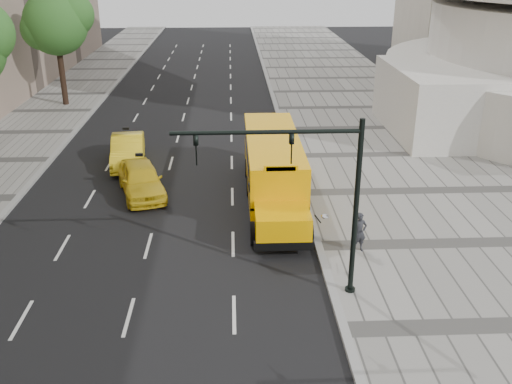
{
  "coord_description": "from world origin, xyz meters",
  "views": [
    {
      "loc": [
        2.53,
        -25.99,
        11.14
      ],
      "look_at": [
        3.5,
        -4.0,
        1.9
      ],
      "focal_mm": 40.0,
      "sensor_mm": 36.0,
      "label": 1
    }
  ],
  "objects_px": {
    "school_bus": "(273,164)",
    "taxi_near": "(141,179)",
    "traffic_signal": "(315,188)",
    "taxi_far": "(128,151)",
    "tree_c": "(57,23)",
    "pedestrian": "(359,232)"
  },
  "relations": [
    {
      "from": "school_bus",
      "to": "taxi_near",
      "type": "xyz_separation_m",
      "value": [
        -6.5,
        0.62,
        -0.95
      ]
    },
    {
      "from": "taxi_near",
      "to": "school_bus",
      "type": "bearing_deg",
      "value": -21.98
    },
    {
      "from": "school_bus",
      "to": "taxi_near",
      "type": "distance_m",
      "value": 6.59
    },
    {
      "from": "pedestrian",
      "to": "school_bus",
      "type": "bearing_deg",
      "value": 104.81
    },
    {
      "from": "taxi_near",
      "to": "traffic_signal",
      "type": "relative_size",
      "value": 0.75
    },
    {
      "from": "school_bus",
      "to": "taxi_far",
      "type": "xyz_separation_m",
      "value": [
        -7.87,
        5.12,
        -0.94
      ]
    },
    {
      "from": "tree_c",
      "to": "school_bus",
      "type": "bearing_deg",
      "value": -51.78
    },
    {
      "from": "school_bus",
      "to": "traffic_signal",
      "type": "height_order",
      "value": "traffic_signal"
    },
    {
      "from": "tree_c",
      "to": "taxi_far",
      "type": "relative_size",
      "value": 1.74
    },
    {
      "from": "school_bus",
      "to": "traffic_signal",
      "type": "relative_size",
      "value": 1.81
    },
    {
      "from": "traffic_signal",
      "to": "taxi_far",
      "type": "bearing_deg",
      "value": 121.64
    },
    {
      "from": "school_bus",
      "to": "traffic_signal",
      "type": "distance_m",
      "value": 9.11
    },
    {
      "from": "tree_c",
      "to": "pedestrian",
      "type": "relative_size",
      "value": 5.32
    },
    {
      "from": "taxi_far",
      "to": "traffic_signal",
      "type": "relative_size",
      "value": 0.78
    },
    {
      "from": "taxi_near",
      "to": "taxi_far",
      "type": "relative_size",
      "value": 0.96
    },
    {
      "from": "tree_c",
      "to": "traffic_signal",
      "type": "xyz_separation_m",
      "value": [
        15.6,
        -27.71,
        -2.26
      ]
    },
    {
      "from": "taxi_far",
      "to": "pedestrian",
      "type": "height_order",
      "value": "pedestrian"
    },
    {
      "from": "school_bus",
      "to": "tree_c",
      "type": "bearing_deg",
      "value": 128.22
    },
    {
      "from": "taxi_near",
      "to": "traffic_signal",
      "type": "distance_m",
      "value": 12.28
    },
    {
      "from": "tree_c",
      "to": "school_bus",
      "type": "distance_m",
      "value": 24.53
    },
    {
      "from": "taxi_far",
      "to": "pedestrian",
      "type": "bearing_deg",
      "value": -52.28
    },
    {
      "from": "taxi_far",
      "to": "taxi_near",
      "type": "bearing_deg",
      "value": -79.95
    }
  ]
}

